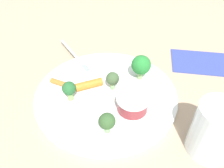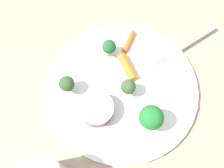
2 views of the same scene
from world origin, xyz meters
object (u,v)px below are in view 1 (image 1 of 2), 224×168
carrot_stick_0 (90,83)px  broccoli_floret_3 (69,89)px  broccoli_floret_1 (113,79)px  napkin (201,62)px  plate (106,94)px  broccoli_floret_2 (141,65)px  drinking_glass (215,131)px  broccoli_floret_0 (107,122)px  fork (74,55)px  sauce_cup (132,103)px  carrot_stick_1 (61,83)px

carrot_stick_0 → broccoli_floret_3: bearing=-113.2°
broccoli_floret_1 → napkin: 0.26m
plate → broccoli_floret_2: broccoli_floret_2 is taller
plate → drinking_glass: bearing=-16.1°
broccoli_floret_1 → broccoli_floret_0: bearing=-74.7°
broccoli_floret_0 → broccoli_floret_1: bearing=105.3°
broccoli_floret_0 → drinking_glass: size_ratio=0.45×
broccoli_floret_1 → drinking_glass: size_ratio=0.43×
broccoli_floret_3 → fork: bearing=115.3°
sauce_cup → carrot_stick_1: sauce_cup is taller
plate → napkin: bearing=46.7°
plate → carrot_stick_1: 0.10m
fork → napkin: fork is taller
plate → carrot_stick_1: (-0.10, -0.02, 0.01)m
broccoli_floret_0 → carrot_stick_1: size_ratio=0.84×
broccoli_floret_0 → carrot_stick_1: broccoli_floret_0 is taller
broccoli_floret_3 → carrot_stick_1: broccoli_floret_3 is taller
broccoli_floret_1 → fork: broccoli_floret_1 is taller
broccoli_floret_0 → drinking_glass: (0.17, 0.04, 0.01)m
carrot_stick_0 → drinking_glass: bearing=-14.5°
broccoli_floret_0 → broccoli_floret_2: size_ratio=0.74×
broccoli_floret_3 → carrot_stick_1: (-0.04, 0.03, -0.02)m
sauce_cup → broccoli_floret_3: bearing=-171.9°
plate → broccoli_floret_1: 0.04m
carrot_stick_0 → fork: 0.14m
plate → broccoli_floret_2: bearing=51.1°
sauce_cup → broccoli_floret_1: (-0.06, 0.04, 0.01)m
plate → broccoli_floret_3: bearing=-143.0°
broccoli_floret_3 → broccoli_floret_1: bearing=40.9°
carrot_stick_0 → fork: size_ratio=0.42×
carrot_stick_1 → napkin: 0.37m
carrot_stick_0 → napkin: 0.31m
fork → plate: bearing=-38.0°
carrot_stick_1 → fork: (-0.03, 0.12, -0.00)m
sauce_cup → carrot_stick_0: size_ratio=1.07×
broccoli_floret_3 → drinking_glass: (0.27, -0.02, 0.01)m
fork → drinking_glass: 0.38m
broccoli_floret_0 → drinking_glass: bearing=11.6°
carrot_stick_1 → broccoli_floret_0: bearing=-29.8°
drinking_glass → broccoli_floret_3: bearing=176.8°
sauce_cup → drinking_glass: (0.15, -0.03, 0.02)m
broccoli_floret_1 → broccoli_floret_3: 0.09m
broccoli_floret_0 → fork: size_ratio=0.31×
broccoli_floret_2 → drinking_glass: bearing=-40.4°
broccoli_floret_2 → broccoli_floret_3: bearing=-135.3°
broccoli_floret_1 → broccoli_floret_2: size_ratio=0.71×
broccoli_floret_0 → broccoli_floret_2: (0.02, 0.17, 0.01)m
carrot_stick_1 → sauce_cup: bearing=-4.3°
broccoli_floret_2 → drinking_glass: 0.20m
broccoli_floret_2 → drinking_glass: size_ratio=0.60×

